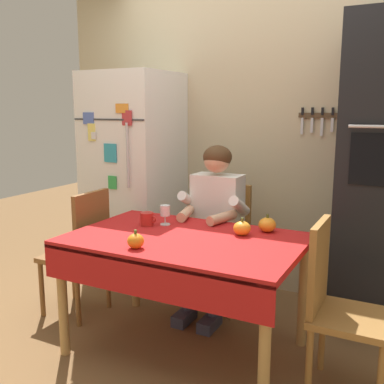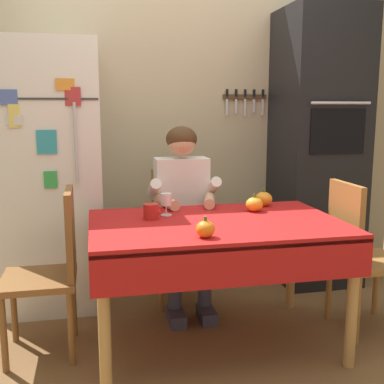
% 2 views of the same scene
% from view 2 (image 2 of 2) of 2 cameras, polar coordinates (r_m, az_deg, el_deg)
% --- Properties ---
extents(ground_plane, '(10.00, 10.00, 0.00)m').
position_cam_2_polar(ground_plane, '(2.85, 3.29, -18.61)').
color(ground_plane, brown).
rests_on(ground_plane, ground).
extents(back_wall_assembly, '(3.70, 0.13, 2.60)m').
position_cam_2_polar(back_wall_assembly, '(3.82, -1.15, 9.10)').
color(back_wall_assembly, '#BCAD89').
rests_on(back_wall_assembly, ground).
extents(refrigerator, '(0.68, 0.71, 1.80)m').
position_cam_2_polar(refrigerator, '(3.41, -16.60, 1.82)').
color(refrigerator, white).
rests_on(refrigerator, ground).
extents(wall_oven, '(0.60, 0.64, 2.10)m').
position_cam_2_polar(wall_oven, '(3.83, 14.82, 5.03)').
color(wall_oven, black).
rests_on(wall_oven, ground).
extents(dining_table, '(1.40, 0.90, 0.74)m').
position_cam_2_polar(dining_table, '(2.67, 3.00, -5.35)').
color(dining_table, tan).
rests_on(dining_table, ground).
extents(chair_behind_person, '(0.40, 0.40, 0.93)m').
position_cam_2_polar(chair_behind_person, '(3.44, -1.63, -4.31)').
color(chair_behind_person, '#9E6B33').
rests_on(chair_behind_person, ground).
extents(seated_person, '(0.47, 0.55, 1.25)m').
position_cam_2_polar(seated_person, '(3.20, -1.05, -1.22)').
color(seated_person, '#38384C').
rests_on(seated_person, ground).
extents(chair_left_side, '(0.40, 0.40, 0.93)m').
position_cam_2_polar(chair_left_side, '(2.75, -16.39, -8.42)').
color(chair_left_side, brown).
rests_on(chair_left_side, ground).
extents(chair_right_side, '(0.40, 0.40, 0.93)m').
position_cam_2_polar(chair_right_side, '(3.07, 19.42, -6.63)').
color(chair_right_side, '#9E6B33').
rests_on(chair_right_side, ground).
extents(coffee_mug, '(0.12, 0.09, 0.09)m').
position_cam_2_polar(coffee_mug, '(2.71, -4.93, -2.35)').
color(coffee_mug, '#B2231E').
rests_on(coffee_mug, dining_table).
extents(wine_glass, '(0.07, 0.07, 0.13)m').
position_cam_2_polar(wine_glass, '(2.78, -3.13, -1.05)').
color(wine_glass, white).
rests_on(wine_glass, dining_table).
extents(pumpkin_large, '(0.09, 0.09, 0.11)m').
position_cam_2_polar(pumpkin_large, '(2.32, 1.62, -4.47)').
color(pumpkin_large, orange).
rests_on(pumpkin_large, dining_table).
extents(pumpkin_medium, '(0.11, 0.11, 0.11)m').
position_cam_2_polar(pumpkin_medium, '(3.09, 8.62, -0.83)').
color(pumpkin_medium, orange).
rests_on(pumpkin_medium, dining_table).
extents(pumpkin_small, '(0.11, 0.11, 0.11)m').
position_cam_2_polar(pumpkin_small, '(2.92, 7.51, -1.48)').
color(pumpkin_small, orange).
rests_on(pumpkin_small, dining_table).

